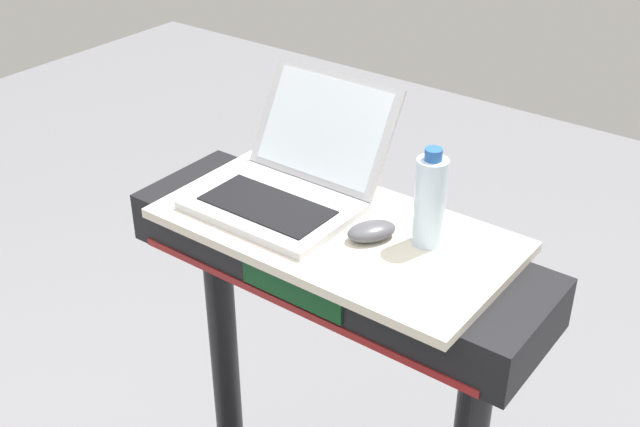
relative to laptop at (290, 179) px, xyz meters
name	(u,v)px	position (x,y,z in m)	size (l,w,h in m)	color
desk_board	(335,229)	(0.14, -0.03, -0.06)	(0.71, 0.38, 0.02)	beige
laptop	(290,179)	(0.00, 0.00, 0.00)	(0.33, 0.36, 0.23)	#B7B7BC
computer_mouse	(372,231)	(0.22, -0.03, -0.03)	(0.06, 0.10, 0.03)	#4C4C51
water_bottle	(430,201)	(0.32, 0.03, 0.05)	(0.06, 0.06, 0.20)	silver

